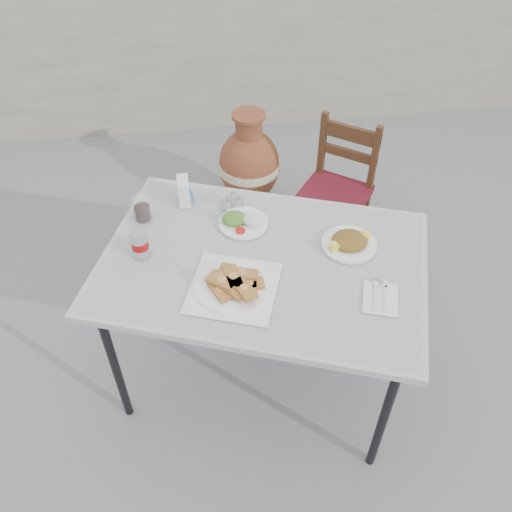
{
  "coord_description": "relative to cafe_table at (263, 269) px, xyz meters",
  "views": [
    {
      "loc": [
        -0.22,
        -1.69,
        2.43
      ],
      "look_at": [
        0.0,
        -0.04,
        0.8
      ],
      "focal_mm": 38.0,
      "sensor_mm": 36.0,
      "label": 1
    }
  ],
  "objects": [
    {
      "name": "cola_glass",
      "position": [
        -0.5,
        0.34,
        0.11
      ],
      "size": [
        0.08,
        0.08,
        0.11
      ],
      "color": "white",
      "rests_on": "cafe_table"
    },
    {
      "name": "terracotta_urn",
      "position": [
        0.11,
        1.39,
        -0.43
      ],
      "size": [
        0.41,
        0.41,
        0.72
      ],
      "color": "brown",
      "rests_on": "ground"
    },
    {
      "name": "salad_rice_plate",
      "position": [
        -0.06,
        0.24,
        0.08
      ],
      "size": [
        0.22,
        0.22,
        0.06
      ],
      "color": "white",
      "rests_on": "cafe_table"
    },
    {
      "name": "salad_chopped_plate",
      "position": [
        0.38,
        0.04,
        0.08
      ],
      "size": [
        0.24,
        0.24,
        0.05
      ],
      "color": "white",
      "rests_on": "cafe_table"
    },
    {
      "name": "cafe_table",
      "position": [
        0.0,
        0.0,
        0.0
      ],
      "size": [
        1.59,
        1.33,
        0.83
      ],
      "rotation": [
        0.0,
        0.0,
        -0.35
      ],
      "color": "black",
      "rests_on": "ground"
    },
    {
      "name": "chair",
      "position": [
        0.58,
        0.91,
        -0.32
      ],
      "size": [
        0.53,
        0.53,
        0.86
      ],
      "rotation": [
        0.0,
        0.0,
        -0.63
      ],
      "color": "#38210F",
      "rests_on": "ground"
    },
    {
      "name": "pide_plate",
      "position": [
        -0.14,
        -0.14,
        0.09
      ],
      "size": [
        0.44,
        0.44,
        0.07
      ],
      "rotation": [
        0.0,
        0.0,
        -0.33
      ],
      "color": "white",
      "rests_on": "cafe_table"
    },
    {
      "name": "napkin_holder",
      "position": [
        -0.31,
        0.43,
        0.12
      ],
      "size": [
        0.07,
        0.11,
        0.13
      ],
      "rotation": [
        0.0,
        0.0,
        0.03
      ],
      "color": "white",
      "rests_on": "cafe_table"
    },
    {
      "name": "condiment_caddy",
      "position": [
        -0.09,
        0.37,
        0.08
      ],
      "size": [
        0.1,
        0.08,
        0.07
      ],
      "rotation": [
        0.0,
        0.0,
        -0.04
      ],
      "color": "silver",
      "rests_on": "cafe_table"
    },
    {
      "name": "soda_can",
      "position": [
        -0.51,
        0.1,
        0.12
      ],
      "size": [
        0.07,
        0.07,
        0.13
      ],
      "color": "silver",
      "rests_on": "cafe_table"
    },
    {
      "name": "cutlery_napkin",
      "position": [
        0.43,
        -0.26,
        0.06
      ],
      "size": [
        0.18,
        0.21,
        0.01
      ],
      "rotation": [
        0.0,
        0.0,
        -0.31
      ],
      "color": "white",
      "rests_on": "cafe_table"
    },
    {
      "name": "back_wall",
      "position": [
        -0.03,
        2.59,
        -0.17
      ],
      "size": [
        6.0,
        0.25,
        1.2
      ],
      "primitive_type": "cube",
      "color": "#A49E88",
      "rests_on": "ground"
    },
    {
      "name": "ground",
      "position": [
        -0.03,
        0.09,
        -0.77
      ],
      "size": [
        80.0,
        80.0,
        0.0
      ],
      "primitive_type": "plane",
      "color": "slate",
      "rests_on": "ground"
    }
  ]
}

